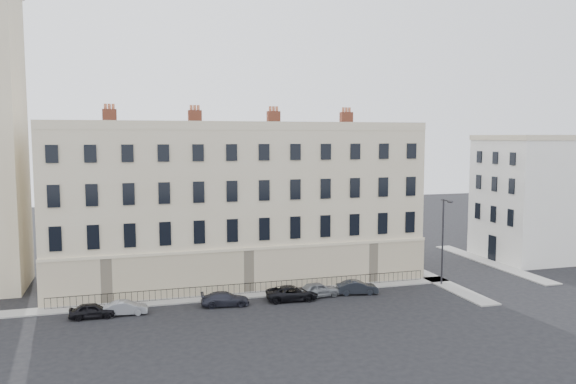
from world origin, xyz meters
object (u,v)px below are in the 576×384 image
at_px(car_b, 126,308).
at_px(car_f, 357,287).
at_px(car_c, 225,299).
at_px(car_d, 292,293).
at_px(streetlamp, 443,238).
at_px(car_a, 92,310).
at_px(car_e, 318,290).

height_order(car_b, car_f, car_f).
bearing_deg(car_c, car_d, -84.80).
bearing_deg(car_b, car_f, -86.00).
xyz_separation_m(car_f, streetlamp, (9.14, 0.49, 4.08)).
relative_size(car_a, streetlamp, 0.42).
relative_size(car_a, car_d, 0.77).
xyz_separation_m(car_b, streetlamp, (29.57, 0.76, 4.13)).
bearing_deg(car_c, car_f, -84.06).
distance_m(car_c, car_f, 12.26).
distance_m(car_b, car_c, 8.18).
height_order(car_b, car_c, car_c).
height_order(car_a, car_c, car_a).
height_order(car_a, streetlamp, streetlamp).
distance_m(car_a, car_f, 22.98).
relative_size(car_e, streetlamp, 0.46).
relative_size(car_a, car_c, 0.86).
xyz_separation_m(car_c, car_e, (8.53, 0.30, 0.07)).
relative_size(car_c, car_d, 0.90).
xyz_separation_m(car_a, car_b, (2.55, 0.12, -0.04)).
bearing_deg(car_a, streetlamp, -87.53).
distance_m(car_a, car_c, 10.73).
distance_m(car_c, car_d, 5.98).
bearing_deg(car_e, car_c, 84.60).
bearing_deg(car_a, car_b, -86.42).
bearing_deg(streetlamp, car_f, 173.57).
height_order(car_b, car_d, car_d).
height_order(car_c, car_f, car_f).
bearing_deg(car_e, car_b, 84.04).
distance_m(car_a, car_b, 2.55).
bearing_deg(car_e, car_f, -99.68).
bearing_deg(car_d, car_c, 93.83).
relative_size(car_c, car_e, 1.05).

